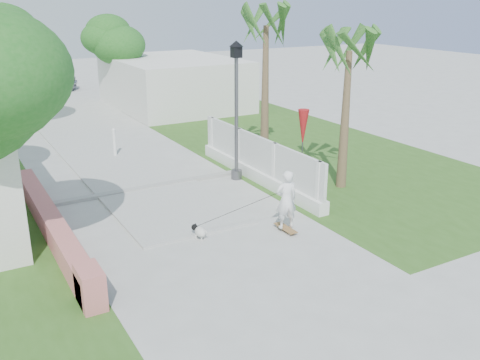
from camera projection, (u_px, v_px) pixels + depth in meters
ground at (244, 269)px, 11.78m from camera, size 90.00×90.00×0.00m
path_strip at (55, 110)px, 28.21m from camera, size 3.20×36.00×0.06m
curb at (148, 187)px, 16.69m from camera, size 6.50×0.25×0.10m
grass_right at (295, 145)px, 21.63m from camera, size 8.00×20.00×0.01m
pink_wall at (54, 229)px, 13.05m from camera, size 0.45×8.20×0.80m
lattice_fence at (257, 165)px, 17.30m from camera, size 0.35×7.00×1.50m
building_right at (174, 83)px, 28.96m from camera, size 6.00×8.00×2.60m
street_lamp at (236, 106)px, 16.87m from camera, size 0.44×0.44×4.44m
bollard at (114, 142)px, 19.90m from camera, size 0.14×0.14×1.09m
patio_umbrella at (303, 128)px, 17.18m from camera, size 0.36×0.36×2.30m
tree_path_right at (109, 40)px, 28.58m from camera, size 3.00×3.00×4.79m
palm_far at (266, 35)px, 17.82m from camera, size 1.80×1.80×5.30m
palm_near at (349, 59)px, 15.65m from camera, size 1.80×1.80×4.70m
skateboarder at (248, 208)px, 13.33m from camera, size 2.41×1.25×1.62m
dog at (199, 231)px, 13.21m from camera, size 0.37×0.51×0.37m
parked_car at (39, 78)px, 34.11m from camera, size 4.97×3.43×1.57m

